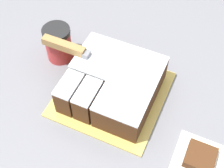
{
  "coord_description": "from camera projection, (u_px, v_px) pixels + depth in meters",
  "views": [
    {
      "loc": [
        0.18,
        -0.47,
        1.63
      ],
      "look_at": [
        -0.02,
        -0.03,
        0.98
      ],
      "focal_mm": 50.0,
      "sensor_mm": 36.0,
      "label": 1
    }
  ],
  "objects": [
    {
      "name": "cake_board",
      "position": [
        112.0,
        94.0,
        0.85
      ],
      "size": [
        0.28,
        0.28,
        0.01
      ],
      "color": "gold",
      "rests_on": "countertop"
    },
    {
      "name": "knife",
      "position": [
        74.0,
        49.0,
        0.82
      ],
      "size": [
        0.31,
        0.02,
        0.02
      ],
      "rotation": [
        0.0,
        0.0,
        0.0
      ],
      "color": "silver",
      "rests_on": "cake"
    },
    {
      "name": "coffee_cup",
      "position": [
        58.0,
        43.0,
        0.89
      ],
      "size": [
        0.08,
        0.08,
        0.11
      ],
      "color": "#B23333",
      "rests_on": "countertop"
    },
    {
      "name": "countertop",
      "position": [
        120.0,
        158.0,
        1.23
      ],
      "size": [
        1.4,
        1.1,
        0.93
      ],
      "color": "slate",
      "rests_on": "ground_plane"
    },
    {
      "name": "brownie",
      "position": [
        200.0,
        157.0,
        0.72
      ],
      "size": [
        0.07,
        0.07,
        0.02
      ],
      "color": "#472814",
      "rests_on": "paper_napkin"
    },
    {
      "name": "cake",
      "position": [
        113.0,
        84.0,
        0.81
      ],
      "size": [
        0.23,
        0.23,
        0.08
      ],
      "color": "#472814",
      "rests_on": "cake_board"
    },
    {
      "name": "paper_napkin",
      "position": [
        199.0,
        160.0,
        0.73
      ],
      "size": [
        0.12,
        0.12,
        0.01
      ],
      "color": "white",
      "rests_on": "countertop"
    }
  ]
}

